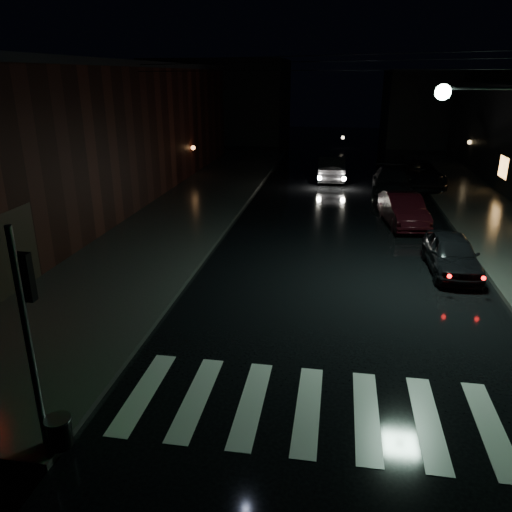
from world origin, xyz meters
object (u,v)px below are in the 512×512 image
at_px(parked_car_b, 403,210).
at_px(oncoming_car, 331,168).
at_px(parked_car_a, 452,254).
at_px(parked_car_c, 391,182).
at_px(parked_car_d, 418,174).

height_order(parked_car_b, oncoming_car, oncoming_car).
xyz_separation_m(parked_car_a, parked_car_c, (-1.02, 11.96, 0.09)).
bearing_deg(oncoming_car, parked_car_c, 130.88).
relative_size(parked_car_d, oncoming_car, 1.18).
distance_m(parked_car_c, parked_car_d, 3.04).
distance_m(parked_car_b, parked_car_d, 8.86).
bearing_deg(parked_car_a, parked_car_b, 99.26).
relative_size(parked_car_b, oncoming_car, 0.90).
bearing_deg(parked_car_d, parked_car_b, -105.37).
relative_size(parked_car_a, oncoming_car, 0.82).
distance_m(parked_car_d, oncoming_car, 5.49).
bearing_deg(parked_car_b, parked_car_d, 70.85).
bearing_deg(parked_car_b, parked_car_a, -87.32).
bearing_deg(parked_car_c, parked_car_d, 57.01).
xyz_separation_m(parked_car_b, parked_car_c, (0.00, 6.23, 0.04)).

